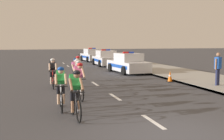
% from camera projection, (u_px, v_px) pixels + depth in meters
% --- Properties ---
extents(ground_plane, '(160.00, 160.00, 0.00)m').
position_uv_depth(ground_plane, '(173.00, 135.00, 7.40)').
color(ground_plane, '#424247').
extents(sidewalk_slab, '(4.33, 60.00, 0.12)m').
position_uv_depth(sidewalk_slab, '(167.00, 71.00, 22.65)').
color(sidewalk_slab, '#A3A099').
rests_on(sidewalk_slab, ground).
extents(kerb_edge, '(0.16, 60.00, 0.13)m').
position_uv_depth(kerb_edge, '(142.00, 72.00, 22.08)').
color(kerb_edge, '#9E9E99').
rests_on(kerb_edge, ground).
extents(lane_markings_centre, '(0.14, 29.60, 0.01)m').
position_uv_depth(lane_markings_centre, '(88.00, 79.00, 18.16)').
color(lane_markings_centre, white).
rests_on(lane_markings_centre, ground).
extents(cyclist_lead, '(0.43, 1.72, 1.56)m').
position_uv_depth(cyclist_lead, '(75.00, 93.00, 8.84)').
color(cyclist_lead, black).
rests_on(cyclist_lead, ground).
extents(cyclist_second, '(0.43, 1.72, 1.56)m').
position_uv_depth(cyclist_second, '(61.00, 87.00, 9.99)').
color(cyclist_second, black).
rests_on(cyclist_second, ground).
extents(cyclist_third, '(0.44, 1.72, 1.56)m').
position_uv_depth(cyclist_third, '(79.00, 80.00, 11.76)').
color(cyclist_third, black).
rests_on(cyclist_third, ground).
extents(cyclist_fourth, '(0.45, 1.72, 1.56)m').
position_uv_depth(cyclist_fourth, '(78.00, 76.00, 13.17)').
color(cyclist_fourth, black).
rests_on(cyclist_fourth, ground).
extents(cyclist_fifth, '(0.42, 1.72, 1.56)m').
position_uv_depth(cyclist_fifth, '(53.00, 73.00, 14.71)').
color(cyclist_fifth, black).
rests_on(cyclist_fifth, ground).
extents(cyclist_sixth, '(0.44, 1.72, 1.56)m').
position_uv_depth(cyclist_sixth, '(76.00, 74.00, 14.14)').
color(cyclist_sixth, black).
rests_on(cyclist_sixth, ground).
extents(cyclist_seventh, '(0.43, 1.72, 1.56)m').
position_uv_depth(cyclist_seventh, '(77.00, 68.00, 17.01)').
color(cyclist_seventh, black).
rests_on(cyclist_seventh, ground).
extents(police_car_nearest, '(2.31, 4.54, 1.59)m').
position_uv_depth(police_car_nearest, '(128.00, 64.00, 21.84)').
color(police_car_nearest, silver).
rests_on(police_car_nearest, ground).
extents(police_car_second, '(2.00, 4.40, 1.59)m').
position_uv_depth(police_car_second, '(106.00, 59.00, 28.25)').
color(police_car_second, white).
rests_on(police_car_second, ground).
extents(police_car_third, '(2.24, 4.52, 1.59)m').
position_uv_depth(police_car_third, '(92.00, 56.00, 34.50)').
color(police_car_third, silver).
rests_on(police_car_third, ground).
extents(traffic_cone_near, '(0.36, 0.36, 0.64)m').
position_uv_depth(traffic_cone_near, '(170.00, 77.00, 16.95)').
color(traffic_cone_near, black).
rests_on(traffic_cone_near, ground).
extents(spectator_middle, '(0.50, 0.36, 1.68)m').
position_uv_depth(spectator_middle, '(218.00, 67.00, 14.83)').
color(spectator_middle, '#23284C').
rests_on(spectator_middle, sidewalk_slab).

